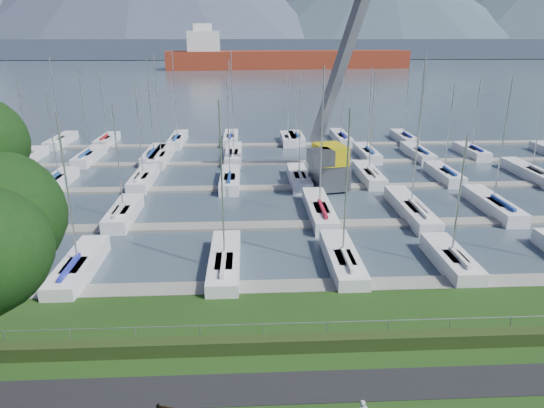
{
  "coord_description": "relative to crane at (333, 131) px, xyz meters",
  "views": [
    {
      "loc": [
        -1.59,
        -19.67,
        14.05
      ],
      "look_at": [
        0.0,
        12.0,
        3.0
      ],
      "focal_mm": 32.0,
      "sensor_mm": 36.0,
      "label": 1
    }
  ],
  "objects": [
    {
      "name": "hedge",
      "position": [
        -6.71,
        -27.03,
        -4.98
      ],
      "size": [
        80.0,
        0.7,
        0.7
      ],
      "primitive_type": "cube",
      "color": "#243413",
      "rests_on": "grass"
    },
    {
      "name": "sailboat_fleet",
      "position": [
        -9.7,
        2.67,
        0.0
      ],
      "size": [
        75.96,
        49.49,
        13.37
      ],
      "color": "navy",
      "rests_on": "water"
    },
    {
      "name": "foothill",
      "position": [
        -6.71,
        303.37,
        0.67
      ],
      "size": [
        900.0,
        80.0,
        12.0
      ],
      "primitive_type": "cube",
      "color": "#414D60",
      "rests_on": "water"
    },
    {
      "name": "docks",
      "position": [
        -6.71,
        -0.63,
        -5.55
      ],
      "size": [
        90.0,
        41.6,
        0.25
      ],
      "color": "gray",
      "rests_on": "water"
    },
    {
      "name": "path",
      "position": [
        -6.71,
        -29.63,
        -5.32
      ],
      "size": [
        160.0,
        2.0,
        0.04
      ],
      "primitive_type": "cube",
      "color": "black",
      "rests_on": "grass"
    },
    {
      "name": "cargo_ship_mid",
      "position": [
        6.3,
        183.24,
        -1.87
      ],
      "size": [
        111.22,
        30.3,
        21.5
      ],
      "rotation": [
        0.0,
        0.0,
        0.11
      ],
      "color": "maroon",
      "rests_on": "water"
    },
    {
      "name": "water",
      "position": [
        -6.71,
        233.37,
        -5.73
      ],
      "size": [
        800.0,
        540.0,
        0.2
      ],
      "primitive_type": "cube",
      "color": "#3D4C59"
    },
    {
      "name": "crane",
      "position": [
        0.0,
        0.0,
        0.0
      ],
      "size": [
        6.8,
        13.17,
        22.35
      ],
      "rotation": [
        0.0,
        0.0,
        0.21
      ],
      "color": "slate",
      "rests_on": "water"
    },
    {
      "name": "fence",
      "position": [
        -6.71,
        -26.63,
        -4.13
      ],
      "size": [
        80.0,
        0.04,
        0.04
      ],
      "primitive_type": "cylinder",
      "rotation": [
        0.0,
        1.57,
        0.0
      ],
      "color": "#999EA2",
      "rests_on": "grass"
    }
  ]
}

